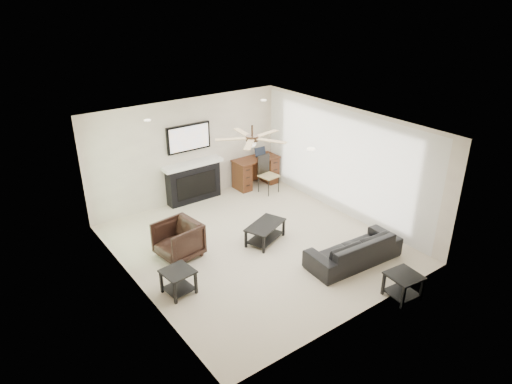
# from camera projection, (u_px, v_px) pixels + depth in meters

# --- Properties ---
(room_shell) EXTENTS (5.50, 5.54, 2.52)m
(room_shell) POSITION_uv_depth(u_px,v_px,m) (261.00, 165.00, 8.82)
(room_shell) COLOR beige
(room_shell) RESTS_ON ground
(sofa) EXTENTS (1.95, 0.87, 0.55)m
(sofa) POSITION_uv_depth(u_px,v_px,m) (354.00, 249.00, 8.67)
(sofa) COLOR black
(sofa) RESTS_ON ground
(armchair) EXTENTS (0.88, 0.87, 0.72)m
(armchair) POSITION_uv_depth(u_px,v_px,m) (178.00, 240.00, 8.82)
(armchair) COLOR black
(armchair) RESTS_ON ground
(coffee_table) EXTENTS (1.02, 0.80, 0.40)m
(coffee_table) POSITION_uv_depth(u_px,v_px,m) (265.00, 233.00, 9.40)
(coffee_table) COLOR black
(coffee_table) RESTS_ON ground
(end_table_near) EXTENTS (0.57, 0.57, 0.45)m
(end_table_near) POSITION_uv_depth(u_px,v_px,m) (403.00, 286.00, 7.70)
(end_table_near) COLOR black
(end_table_near) RESTS_ON ground
(end_table_left) EXTENTS (0.55, 0.55, 0.45)m
(end_table_left) POSITION_uv_depth(u_px,v_px,m) (179.00, 282.00, 7.81)
(end_table_left) COLOR black
(end_table_left) RESTS_ON ground
(fireplace_unit) EXTENTS (1.52, 0.34, 1.91)m
(fireplace_unit) POSITION_uv_depth(u_px,v_px,m) (193.00, 164.00, 10.88)
(fireplace_unit) COLOR black
(fireplace_unit) RESTS_ON ground
(desk) EXTENTS (1.22, 0.56, 0.76)m
(desk) POSITION_uv_depth(u_px,v_px,m) (256.00, 172.00, 11.96)
(desk) COLOR #3A1A0E
(desk) RESTS_ON ground
(desk_chair) EXTENTS (0.47, 0.49, 0.97)m
(desk_chair) POSITION_uv_depth(u_px,v_px,m) (269.00, 175.00, 11.51)
(desk_chair) COLOR black
(desk_chair) RESTS_ON ground
(laptop) EXTENTS (0.33, 0.24, 0.23)m
(laptop) POSITION_uv_depth(u_px,v_px,m) (263.00, 153.00, 11.85)
(laptop) COLOR black
(laptop) RESTS_ON desk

